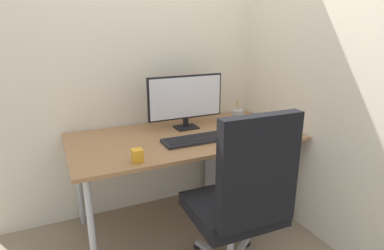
{
  "coord_description": "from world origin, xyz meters",
  "views": [
    {
      "loc": [
        -0.87,
        -2.05,
        1.5
      ],
      "look_at": [
        0.03,
        -0.08,
        0.84
      ],
      "focal_mm": 30.07,
      "sensor_mm": 36.0,
      "label": 1
    }
  ],
  "objects_px": {
    "filing_cabinet": "(240,171)",
    "mouse": "(232,131)",
    "pen_holder": "(238,115)",
    "keyboard": "(195,140)",
    "notebook": "(266,128)",
    "office_chair": "(243,198)",
    "desk_clamp_accessory": "(137,156)",
    "monitor": "(186,99)"
  },
  "relations": [
    {
      "from": "keyboard",
      "to": "mouse",
      "type": "distance_m",
      "value": 0.33
    },
    {
      "from": "office_chair",
      "to": "keyboard",
      "type": "relative_size",
      "value": 2.44
    },
    {
      "from": "office_chair",
      "to": "monitor",
      "type": "relative_size",
      "value": 1.83
    },
    {
      "from": "monitor",
      "to": "notebook",
      "type": "relative_size",
      "value": 3.86
    },
    {
      "from": "office_chair",
      "to": "desk_clamp_accessory",
      "type": "xyz_separation_m",
      "value": [
        -0.47,
        0.41,
        0.18
      ]
    },
    {
      "from": "pen_holder",
      "to": "mouse",
      "type": "bearing_deg",
      "value": -128.36
    },
    {
      "from": "mouse",
      "to": "desk_clamp_accessory",
      "type": "bearing_deg",
      "value": -149.3
    },
    {
      "from": "keyboard",
      "to": "notebook",
      "type": "distance_m",
      "value": 0.63
    },
    {
      "from": "filing_cabinet",
      "to": "desk_clamp_accessory",
      "type": "xyz_separation_m",
      "value": [
        -1.0,
        -0.42,
        0.48
      ]
    },
    {
      "from": "office_chair",
      "to": "keyboard",
      "type": "distance_m",
      "value": 0.61
    },
    {
      "from": "monitor",
      "to": "filing_cabinet",
      "type": "bearing_deg",
      "value": -8.28
    },
    {
      "from": "filing_cabinet",
      "to": "monitor",
      "type": "xyz_separation_m",
      "value": [
        -0.48,
        0.07,
        0.67
      ]
    },
    {
      "from": "keyboard",
      "to": "mouse",
      "type": "relative_size",
      "value": 4.27
    },
    {
      "from": "office_chair",
      "to": "notebook",
      "type": "bearing_deg",
      "value": 45.4
    },
    {
      "from": "mouse",
      "to": "desk_clamp_accessory",
      "type": "distance_m",
      "value": 0.82
    },
    {
      "from": "keyboard",
      "to": "pen_holder",
      "type": "distance_m",
      "value": 0.64
    },
    {
      "from": "keyboard",
      "to": "pen_holder",
      "type": "height_order",
      "value": "pen_holder"
    },
    {
      "from": "keyboard",
      "to": "mouse",
      "type": "height_order",
      "value": "mouse"
    },
    {
      "from": "office_chair",
      "to": "desk_clamp_accessory",
      "type": "height_order",
      "value": "office_chair"
    },
    {
      "from": "mouse",
      "to": "pen_holder",
      "type": "relative_size",
      "value": 0.62
    },
    {
      "from": "notebook",
      "to": "desk_clamp_accessory",
      "type": "relative_size",
      "value": 1.99
    },
    {
      "from": "mouse",
      "to": "desk_clamp_accessory",
      "type": "relative_size",
      "value": 1.35
    },
    {
      "from": "keyboard",
      "to": "notebook",
      "type": "height_order",
      "value": "keyboard"
    },
    {
      "from": "monitor",
      "to": "pen_holder",
      "type": "xyz_separation_m",
      "value": [
        0.49,
        0.02,
        -0.19
      ]
    },
    {
      "from": "pen_holder",
      "to": "notebook",
      "type": "xyz_separation_m",
      "value": [
        0.07,
        -0.29,
        -0.04
      ]
    },
    {
      "from": "monitor",
      "to": "notebook",
      "type": "height_order",
      "value": "monitor"
    },
    {
      "from": "desk_clamp_accessory",
      "to": "mouse",
      "type": "bearing_deg",
      "value": 15.77
    },
    {
      "from": "keyboard",
      "to": "pen_holder",
      "type": "xyz_separation_m",
      "value": [
        0.55,
        0.33,
        0.03
      ]
    },
    {
      "from": "mouse",
      "to": "pen_holder",
      "type": "bearing_deg",
      "value": 66.57
    },
    {
      "from": "monitor",
      "to": "mouse",
      "type": "distance_m",
      "value": 0.43
    },
    {
      "from": "keyboard",
      "to": "filing_cabinet",
      "type": "bearing_deg",
      "value": 23.87
    },
    {
      "from": "filing_cabinet",
      "to": "keyboard",
      "type": "height_order",
      "value": "keyboard"
    },
    {
      "from": "mouse",
      "to": "notebook",
      "type": "height_order",
      "value": "mouse"
    },
    {
      "from": "mouse",
      "to": "pen_holder",
      "type": "height_order",
      "value": "pen_holder"
    },
    {
      "from": "pen_holder",
      "to": "keyboard",
      "type": "bearing_deg",
      "value": -149.58
    },
    {
      "from": "filing_cabinet",
      "to": "mouse",
      "type": "bearing_deg",
      "value": -136.98
    },
    {
      "from": "desk_clamp_accessory",
      "to": "office_chair",
      "type": "bearing_deg",
      "value": -40.72
    },
    {
      "from": "office_chair",
      "to": "filing_cabinet",
      "type": "bearing_deg",
      "value": 57.61
    },
    {
      "from": "mouse",
      "to": "notebook",
      "type": "bearing_deg",
      "value": 12.88
    },
    {
      "from": "keyboard",
      "to": "monitor",
      "type": "bearing_deg",
      "value": 77.99
    },
    {
      "from": "filing_cabinet",
      "to": "desk_clamp_accessory",
      "type": "relative_size",
      "value": 7.67
    },
    {
      "from": "office_chair",
      "to": "notebook",
      "type": "relative_size",
      "value": 7.07
    }
  ]
}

